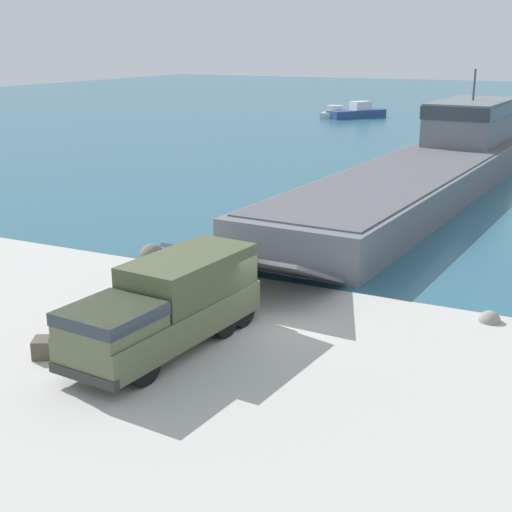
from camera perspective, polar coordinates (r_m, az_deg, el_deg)
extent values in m
plane|color=#B7B5AD|center=(26.03, 1.51, -5.31)|extent=(240.00, 240.00, 0.00)
cube|color=slate|center=(48.04, 12.82, 5.82)|extent=(9.49, 38.27, 2.10)
cube|color=#56565B|center=(47.86, 12.90, 7.10)|extent=(8.82, 36.72, 0.08)
cube|color=slate|center=(60.24, 16.83, 10.26)|extent=(5.64, 10.90, 3.33)
cube|color=#28333D|center=(60.15, 16.92, 11.22)|extent=(5.79, 11.02, 1.00)
cylinder|color=#3F3F42|center=(60.03, 17.07, 12.97)|extent=(0.16, 0.16, 2.40)
cube|color=#56565B|center=(28.93, -0.02, -0.64)|extent=(6.34, 5.06, 2.09)
cube|color=#566042|center=(23.68, -7.21, -5.20)|extent=(3.23, 7.94, 1.07)
cube|color=#566042|center=(21.57, -11.56, -5.00)|extent=(2.60, 2.84, 0.78)
cube|color=#28333D|center=(21.50, -11.59, -4.52)|extent=(2.68, 2.87, 0.39)
cube|color=#495236|center=(24.23, -5.38, -1.51)|extent=(2.86, 5.11, 1.40)
cube|color=#2D2D2D|center=(21.29, -13.64, -9.29)|extent=(2.58, 0.48, 0.32)
cylinder|color=black|center=(21.50, -9.02, -8.49)|extent=(0.50, 1.37, 1.34)
cylinder|color=black|center=(22.82, -13.05, -7.20)|extent=(0.50, 1.37, 1.34)
cylinder|color=black|center=(24.59, -2.58, -4.99)|extent=(0.50, 1.37, 1.34)
cylinder|color=black|center=(25.75, -6.43, -4.07)|extent=(0.50, 1.37, 1.34)
cylinder|color=black|center=(25.44, -1.18, -4.22)|extent=(0.50, 1.37, 1.34)
cylinder|color=black|center=(26.56, -4.97, -3.36)|extent=(0.50, 1.37, 1.34)
cylinder|color=#3D4C33|center=(24.87, -12.94, -5.81)|extent=(0.14, 0.14, 0.81)
cylinder|color=#3D4C33|center=(24.73, -13.13, -5.96)|extent=(0.14, 0.14, 0.81)
cube|color=#3D4C33|center=(24.54, -13.15, -4.32)|extent=(0.32, 0.48, 0.64)
sphere|color=tan|center=(24.39, -13.21, -3.37)|extent=(0.22, 0.22, 0.22)
cube|color=navy|center=(100.12, 8.03, 11.20)|extent=(6.75, 8.47, 1.03)
cube|color=silver|center=(100.42, 8.35, 11.82)|extent=(2.86, 3.09, 1.13)
cube|color=#B7BABF|center=(100.22, 6.28, 11.19)|extent=(3.44, 5.47, 0.75)
cube|color=silver|center=(100.53, 6.35, 11.65)|extent=(2.14, 1.79, 0.83)
cylinder|color=#333338|center=(31.62, -9.22, -1.06)|extent=(0.30, 0.30, 0.46)
sphere|color=#333338|center=(31.52, -9.25, -0.51)|extent=(0.35, 0.35, 0.35)
cube|color=#4C4738|center=(24.15, -16.63, -7.04)|extent=(0.91, 0.96, 0.63)
sphere|color=gray|center=(27.44, 18.16, -4.99)|extent=(0.81, 0.81, 0.81)
sphere|color=#66605B|center=(34.34, -8.31, 0.01)|extent=(1.20, 1.20, 1.20)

